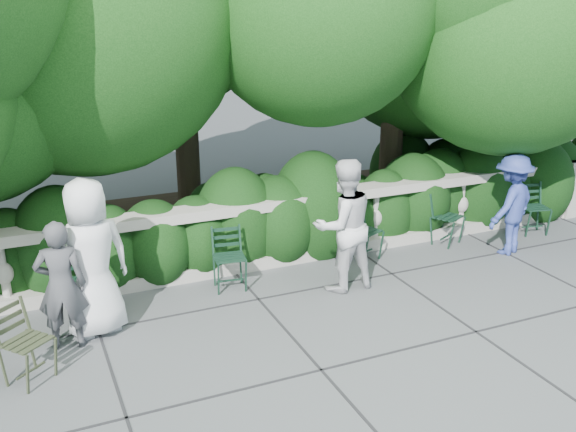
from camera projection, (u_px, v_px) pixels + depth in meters
name	position (u px, v px, depth m)	size (l,w,h in m)	color
ground	(321.00, 319.00, 7.71)	(90.00, 90.00, 0.00)	#494C50
balustrade	(265.00, 234.00, 9.11)	(12.00, 0.44, 1.00)	#9E998E
shrub_hedge	(238.00, 238.00, 10.31)	(15.00, 2.60, 1.70)	black
chair_a	(94.00, 318.00, 7.74)	(0.44, 0.48, 0.84)	black
chair_c	(232.00, 293.00, 8.39)	(0.44, 0.48, 0.84)	black
chair_d	(454.00, 246.00, 9.98)	(0.44, 0.48, 0.84)	black
chair_e	(536.00, 236.00, 10.38)	(0.44, 0.48, 0.84)	black
chair_f	(372.00, 262.00, 9.36)	(0.44, 0.48, 0.84)	black
chair_weathered	(43.00, 384.00, 6.41)	(0.44, 0.48, 0.84)	black
person_businessman	(91.00, 258.00, 7.13)	(0.90, 0.58, 1.83)	white
person_woman_grey	(61.00, 286.00, 6.88)	(0.54, 0.35, 1.47)	#444449
person_casual_man	(343.00, 225.00, 8.27)	(0.85, 0.66, 1.76)	silver
person_older_blue	(511.00, 204.00, 9.49)	(0.98, 0.57, 1.52)	#314293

